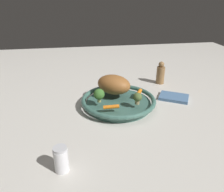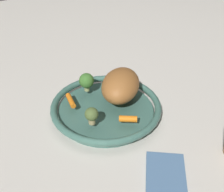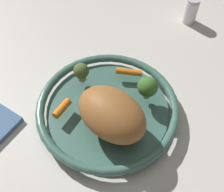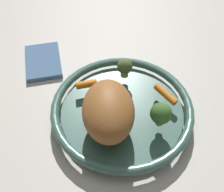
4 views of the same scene
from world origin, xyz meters
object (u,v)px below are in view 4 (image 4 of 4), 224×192
serving_bowl (122,111)px  broccoli_floret_large (161,114)px  broccoli_floret_small (125,67)px  baby_carrot_center (87,84)px  dish_towel (43,61)px  roast_chicken_piece (108,111)px  baby_carrot_left (165,94)px

serving_bowl → broccoli_floret_large: size_ratio=5.56×
serving_bowl → broccoli_floret_small: broccoli_floret_small is taller
baby_carrot_center → broccoli_floret_large: 0.19m
baby_carrot_center → broccoli_floret_large: size_ratio=0.83×
baby_carrot_center → dish_towel: bearing=3.7°
serving_bowl → roast_chicken_piece: size_ratio=2.08×
broccoli_floret_large → dish_towel: bearing=9.3°
baby_carrot_center → broccoli_floret_large: bearing=-165.6°
serving_bowl → baby_carrot_left: baby_carrot_left is taller
dish_towel → broccoli_floret_small: bearing=-153.9°
broccoli_floret_large → serving_bowl: bearing=16.4°
roast_chicken_piece → broccoli_floret_small: roast_chicken_piece is taller
roast_chicken_piece → dish_towel: roast_chicken_piece is taller
broccoli_floret_small → broccoli_floret_large: bearing=164.0°
baby_carrot_center → broccoli_floret_large: broccoli_floret_large is taller
roast_chicken_piece → broccoli_floret_small: (0.08, -0.12, -0.01)m
broccoli_floret_small → dish_towel: 0.24m
baby_carrot_center → broccoli_floret_small: (-0.03, -0.09, 0.02)m
baby_carrot_center → broccoli_floret_small: 0.10m
baby_carrot_left → broccoli_floret_small: (0.11, 0.02, 0.02)m
serving_bowl → broccoli_floret_small: size_ratio=6.58×
broccoli_floret_small → dish_towel: (0.21, 0.10, -0.06)m
roast_chicken_piece → baby_carrot_left: size_ratio=2.48×
dish_towel → roast_chicken_piece: bearing=176.1°
serving_bowl → baby_carrot_center: baby_carrot_center is taller
roast_chicken_piece → baby_carrot_left: 0.15m
broccoli_floret_small → broccoli_floret_large: broccoli_floret_large is taller
baby_carrot_left → dish_towel: 0.35m
serving_bowl → baby_carrot_left: 0.11m
broccoli_floret_large → baby_carrot_left: bearing=-58.7°
broccoli_floret_small → baby_carrot_left: bearing=-168.7°
broccoli_floret_small → serving_bowl: bearing=133.0°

